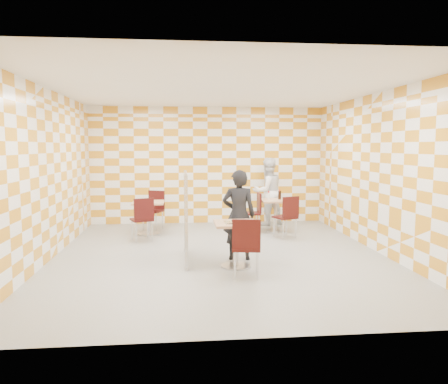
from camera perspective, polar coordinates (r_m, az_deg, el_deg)
The scene contains 15 objects.
room_shell at distance 8.39m, azimuth -0.91°, elevation 2.61°, with size 7.00×7.00×7.00m.
main_table at distance 7.23m, azimuth 1.57°, elevation -5.86°, with size 0.70×0.70×0.75m.
second_table at distance 10.30m, azimuth 6.76°, elevation -2.34°, with size 0.70×0.70×0.75m.
empty_table at distance 10.02m, azimuth -9.84°, elevation -2.62°, with size 0.70×0.70×0.75m.
chair_main_front at distance 6.60m, azimuth 2.93°, elevation -6.70°, with size 0.48×0.48×0.92m.
chair_second_front at distance 9.54m, azimuth 8.31°, elevation -2.81°, with size 0.56×0.56×0.92m.
chair_second_side at distance 10.11m, azimuth 4.01°, elevation -2.26°, with size 0.43×0.42×0.92m.
chair_empty_near at distance 9.30m, azimuth -10.56°, elevation -3.08°, with size 0.54×0.55×0.92m.
chair_empty_far at distance 10.65m, azimuth -9.05°, elevation -1.91°, with size 0.56×0.57×0.92m.
partition at distance 7.62m, azimuth -5.00°, elevation -3.13°, with size 0.08×1.38×1.55m.
man_dark at distance 7.68m, azimuth 1.94°, elevation -3.00°, with size 0.58×0.38×1.59m, color black.
man_white at distance 11.09m, azimuth 5.70°, elevation 0.06°, with size 0.83×0.65×1.71m, color white.
pizza_on_foil at distance 7.17m, azimuth 1.59°, elevation -3.87°, with size 0.40×0.40×0.04m.
sport_bottle at distance 10.28m, azimuth 5.87°, elevation -0.49°, with size 0.06×0.06×0.20m.
soda_bottle at distance 10.35m, azimuth 7.28°, elevation -0.39°, with size 0.07×0.07×0.23m.
Camera 1 is at (-0.69, -7.81, 2.00)m, focal length 35.00 mm.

